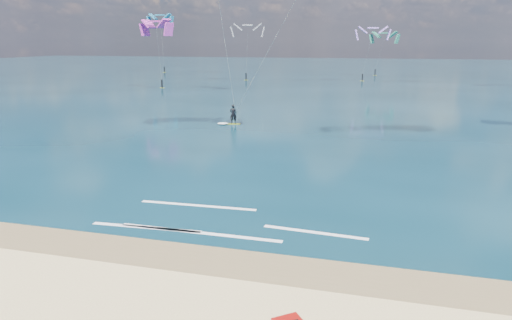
{
  "coord_description": "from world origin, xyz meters",
  "views": [
    {
      "loc": [
        6.8,
        -11.53,
        7.86
      ],
      "look_at": [
        1.76,
        8.0,
        2.57
      ],
      "focal_mm": 32.0,
      "sensor_mm": 36.0,
      "label": 1
    }
  ],
  "objects": [
    {
      "name": "sea",
      "position": [
        0.0,
        104.0,
        0.02
      ],
      "size": [
        320.0,
        200.0,
        0.04
      ],
      "primitive_type": "cube",
      "color": "#082630",
      "rests_on": "ground"
    },
    {
      "name": "shoreline_foam",
      "position": [
        0.12,
        6.09,
        0.04
      ],
      "size": [
        11.84,
        3.58,
        0.01
      ],
      "color": "white",
      "rests_on": "ground"
    },
    {
      "name": "wet_sand_strip",
      "position": [
        0.0,
        3.0,
        0.0
      ],
      "size": [
        320.0,
        2.4,
        0.01
      ],
      "primitive_type": "cube",
      "color": "brown",
      "rests_on": "ground"
    },
    {
      "name": "kitesurfer_main",
      "position": [
        -3.71,
        26.03,
        8.5
      ],
      "size": [
        13.07,
        10.25,
        16.86
      ],
      "rotation": [
        0.0,
        0.0,
        0.24
      ],
      "color": "#CFE31A",
      "rests_on": "sea"
    },
    {
      "name": "ground",
      "position": [
        0.0,
        40.0,
        0.0
      ],
      "size": [
        320.0,
        320.0,
        0.0
      ],
      "primitive_type": "plane",
      "color": "tan",
      "rests_on": "ground"
    },
    {
      "name": "distant_kites",
      "position": [
        -8.08,
        78.69,
        5.6
      ],
      "size": [
        84.36,
        42.54,
        13.71
      ],
      "color": "#A476E0",
      "rests_on": "ground"
    }
  ]
}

